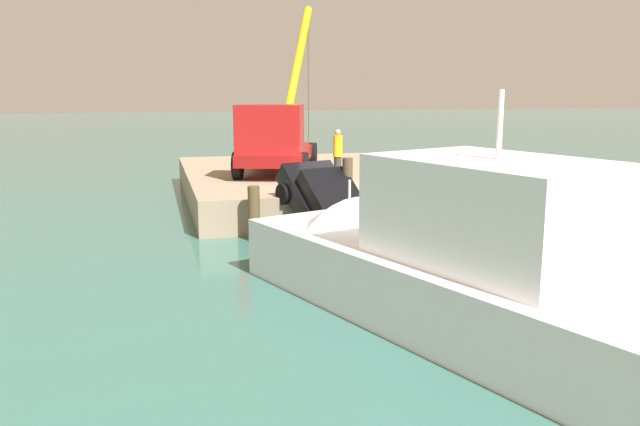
% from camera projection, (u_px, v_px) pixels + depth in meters
% --- Properties ---
extents(ground, '(200.00, 200.00, 0.00)m').
position_uv_depth(ground, '(335.00, 222.00, 21.89)').
color(ground, '#386B60').
extents(dock, '(12.57, 9.13, 1.14)m').
position_uv_depth(dock, '(302.00, 185.00, 26.46)').
color(dock, gray).
rests_on(dock, ground).
extents(crane_truck, '(8.14, 4.68, 6.85)m').
position_uv_depth(crane_truck, '(276.00, 139.00, 24.89)').
color(crane_truck, maroon).
rests_on(crane_truck, dock).
extents(dock_worker, '(0.34, 0.34, 1.77)m').
position_uv_depth(dock_worker, '(338.00, 153.00, 24.29)').
color(dock_worker, '#313131').
rests_on(dock_worker, dock).
extents(salvaged_car, '(4.17, 2.98, 3.40)m').
position_uv_depth(salvaged_car, '(334.00, 219.00, 19.27)').
color(salvaged_car, black).
rests_on(salvaged_car, ground).
extents(moored_yacht, '(13.20, 7.70, 6.02)m').
position_uv_depth(moored_yacht, '(413.00, 280.00, 13.74)').
color(moored_yacht, white).
rests_on(moored_yacht, ground).
extents(piling_near, '(0.35, 0.35, 1.62)m').
position_uv_depth(piling_near, '(254.00, 213.00, 19.17)').
color(piling_near, brown).
rests_on(piling_near, ground).
extents(piling_mid, '(0.31, 0.31, 2.35)m').
position_uv_depth(piling_mid, '(347.00, 196.00, 19.93)').
color(piling_mid, brown).
rests_on(piling_mid, ground).
extents(piling_far, '(0.31, 0.31, 1.98)m').
position_uv_depth(piling_far, '(443.00, 199.00, 20.53)').
color(piling_far, brown).
rests_on(piling_far, ground).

